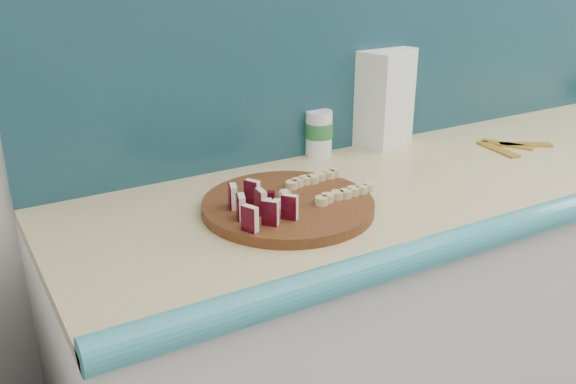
% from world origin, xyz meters
% --- Properties ---
extents(kitchen_counter, '(2.20, 0.63, 0.91)m').
position_xyz_m(kitchen_counter, '(0.10, 1.50, 0.46)').
color(kitchen_counter, silver).
rests_on(kitchen_counter, ground).
extents(backsplash, '(2.20, 0.02, 0.50)m').
position_xyz_m(backsplash, '(0.10, 1.79, 1.16)').
color(backsplash, teal).
rests_on(backsplash, kitchen_counter).
extents(cutting_board, '(0.40, 0.40, 0.02)m').
position_xyz_m(cutting_board, '(-0.50, 1.49, 0.92)').
color(cutting_board, '#4C2310').
rests_on(cutting_board, kitchen_counter).
extents(apple_wedges, '(0.11, 0.15, 0.05)m').
position_xyz_m(apple_wedges, '(-0.60, 1.45, 0.96)').
color(apple_wedges, beige).
rests_on(apple_wedges, cutting_board).
extents(apple_chunks, '(0.06, 0.06, 0.02)m').
position_xyz_m(apple_chunks, '(-0.53, 1.49, 0.94)').
color(apple_chunks, beige).
rests_on(apple_chunks, cutting_board).
extents(banana_slices, '(0.17, 0.15, 0.02)m').
position_xyz_m(banana_slices, '(-0.40, 1.50, 0.94)').
color(banana_slices, '#D7C683').
rests_on(banana_slices, cutting_board).
extents(flour_bag, '(0.18, 0.15, 0.26)m').
position_xyz_m(flour_bag, '(-0.05, 1.76, 1.04)').
color(flour_bag, white).
rests_on(flour_bag, kitchen_counter).
extents(canister, '(0.07, 0.07, 0.12)m').
position_xyz_m(canister, '(-0.26, 1.76, 0.97)').
color(canister, white).
rests_on(canister, kitchen_counter).
extents(banana_peel, '(0.19, 0.16, 0.01)m').
position_xyz_m(banana_peel, '(0.23, 1.56, 0.91)').
color(banana_peel, '#B78F23').
rests_on(banana_peel, kitchen_counter).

